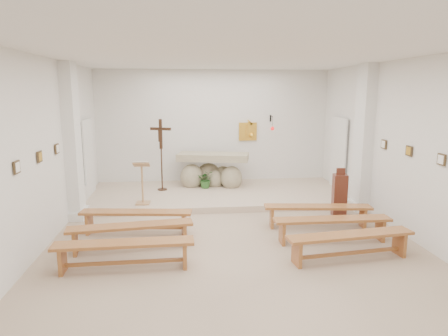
{
  "coord_description": "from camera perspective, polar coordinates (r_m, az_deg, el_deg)",
  "views": [
    {
      "loc": [
        -0.9,
        -7.1,
        2.87
      ],
      "look_at": [
        -0.02,
        1.6,
        1.18
      ],
      "focal_mm": 32.0,
      "sensor_mm": 36.0,
      "label": 1
    }
  ],
  "objects": [
    {
      "name": "sanctuary_lamp",
      "position": [
        12.15,
        6.9,
        5.86
      ],
      "size": [
        0.11,
        0.36,
        0.44
      ],
      "color": "black",
      "rests_on": "wall_back"
    },
    {
      "name": "radiator_left",
      "position": [
        10.45,
        -19.61,
        -4.11
      ],
      "size": [
        0.1,
        0.85,
        0.52
      ],
      "primitive_type": "cube",
      "color": "silver",
      "rests_on": "ground"
    },
    {
      "name": "bench_right_third",
      "position": [
        7.27,
        17.58,
        -9.81
      ],
      "size": [
        2.28,
        0.63,
        0.48
      ],
      "rotation": [
        0.0,
        0.0,
        0.12
      ],
      "color": "#A4592F",
      "rests_on": "ground"
    },
    {
      "name": "bench_left_front",
      "position": [
        8.37,
        -12.42,
        -6.8
      ],
      "size": [
        2.28,
        0.62,
        0.48
      ],
      "rotation": [
        0.0,
        0.0,
        -0.12
      ],
      "color": "#A4592F",
      "rests_on": "ground"
    },
    {
      "name": "donation_pedestal",
      "position": [
        9.64,
        16.17,
        -3.71
      ],
      "size": [
        0.35,
        0.35,
        1.14
      ],
      "rotation": [
        0.0,
        0.0,
        -0.16
      ],
      "color": "#521F17",
      "rests_on": "ground"
    },
    {
      "name": "potted_plant",
      "position": [
        11.35,
        -2.6,
        -1.61
      ],
      "size": [
        0.47,
        0.41,
        0.51
      ],
      "primitive_type": "imported",
      "rotation": [
        0.0,
        0.0,
        -0.02
      ],
      "color": "#2B6127",
      "rests_on": "sanctuary_platform"
    },
    {
      "name": "station_frame_left_rear",
      "position": [
        8.77,
        -22.76,
        2.55
      ],
      "size": [
        0.03,
        0.2,
        0.2
      ],
      "primitive_type": "cube",
      "color": "#45341E",
      "rests_on": "wall_left"
    },
    {
      "name": "bench_left_second",
      "position": [
        7.57,
        -13.15,
        -8.74
      ],
      "size": [
        2.28,
        0.63,
        0.48
      ],
      "rotation": [
        0.0,
        0.0,
        0.12
      ],
      "color": "#A4592F",
      "rests_on": "ground"
    },
    {
      "name": "wall_left",
      "position": [
        7.64,
        -25.49,
        1.45
      ],
      "size": [
        0.02,
        10.0,
        3.5
      ],
      "primitive_type": "cube",
      "color": "white",
      "rests_on": "ground"
    },
    {
      "name": "bench_left_third",
      "position": [
        6.78,
        -14.06,
        -11.15
      ],
      "size": [
        2.26,
        0.41,
        0.48
      ],
      "rotation": [
        0.0,
        0.0,
        0.02
      ],
      "color": "#A4592F",
      "rests_on": "ground"
    },
    {
      "name": "wall_back",
      "position": [
        12.18,
        -1.5,
        5.67
      ],
      "size": [
        7.0,
        0.02,
        3.5
      ],
      "primitive_type": "cube",
      "color": "white",
      "rests_on": "ground"
    },
    {
      "name": "bench_right_second",
      "position": [
        8.01,
        15.18,
        -7.74
      ],
      "size": [
        2.26,
        0.38,
        0.48
      ],
      "rotation": [
        0.0,
        0.0,
        -0.01
      ],
      "color": "#A4592F",
      "rests_on": "ground"
    },
    {
      "name": "crucifix_stand",
      "position": [
        11.08,
        -8.97,
        2.62
      ],
      "size": [
        0.58,
        0.26,
        1.97
      ],
      "rotation": [
        0.0,
        0.0,
        -0.34
      ],
      "color": "#372011",
      "rests_on": "sanctuary_platform"
    },
    {
      "name": "ground",
      "position": [
        7.71,
        1.4,
        -10.9
      ],
      "size": [
        7.0,
        10.0,
        0.0
      ],
      "primitive_type": "cube",
      "color": "#C3A88C",
      "rests_on": "ground"
    },
    {
      "name": "station_frame_left_mid",
      "position": [
        7.83,
        -24.85,
        1.48
      ],
      "size": [
        0.03,
        0.2,
        0.2
      ],
      "primitive_type": "cube",
      "color": "#45341E",
      "rests_on": "wall_left"
    },
    {
      "name": "station_frame_right_front",
      "position": [
        7.76,
        28.64,
        1.07
      ],
      "size": [
        0.03,
        0.2,
        0.2
      ],
      "primitive_type": "cube",
      "color": "#45341E",
      "rests_on": "wall_right"
    },
    {
      "name": "radiator_right",
      "position": [
        11.03,
        17.58,
        -3.21
      ],
      "size": [
        0.1,
        0.85,
        0.52
      ],
      "primitive_type": "cube",
      "color": "silver",
      "rests_on": "ground"
    },
    {
      "name": "gold_wall_relief",
      "position": [
        12.28,
        3.42,
        5.23
      ],
      "size": [
        0.55,
        0.04,
        0.55
      ],
      "primitive_type": "cube",
      "color": "gold",
      "rests_on": "wall_back"
    },
    {
      "name": "sanctuary_platform",
      "position": [
        11.0,
        -0.87,
        -3.77
      ],
      "size": [
        6.98,
        3.0,
        0.15
      ],
      "primitive_type": "cube",
      "color": "#BDA892",
      "rests_on": "ground"
    },
    {
      "name": "pilaster_right",
      "position": [
        10.12,
        19.3,
        3.98
      ],
      "size": [
        0.26,
        0.55,
        3.5
      ],
      "primitive_type": "cube",
      "color": "white",
      "rests_on": "ground"
    },
    {
      "name": "ceiling",
      "position": [
        7.19,
        1.53,
        15.89
      ],
      "size": [
        7.0,
        10.0,
        0.02
      ],
      "primitive_type": "cube",
      "color": "silver",
      "rests_on": "wall_back"
    },
    {
      "name": "pilaster_left",
      "position": [
        9.5,
        -20.82,
        3.46
      ],
      "size": [
        0.26,
        0.55,
        3.5
      ],
      "primitive_type": "cube",
      "color": "white",
      "rests_on": "ground"
    },
    {
      "name": "wall_right",
      "position": [
        8.43,
        25.74,
        2.22
      ],
      "size": [
        0.02,
        10.0,
        3.5
      ],
      "primitive_type": "cube",
      "color": "white",
      "rests_on": "ground"
    },
    {
      "name": "station_frame_left_front",
      "position": [
        6.9,
        -27.5,
        0.11
      ],
      "size": [
        0.03,
        0.2,
        0.2
      ],
      "primitive_type": "cube",
      "color": "#45341E",
      "rests_on": "wall_left"
    },
    {
      "name": "lectern",
      "position": [
        9.88,
        -11.61,
        -2.06
      ],
      "size": [
        0.4,
        0.34,
        1.08
      ],
      "rotation": [
        0.0,
        0.0,
        -0.03
      ],
      "color": "tan",
      "rests_on": "sanctuary_platform"
    },
    {
      "name": "station_frame_right_mid",
      "position": [
        8.59,
        24.92,
        2.23
      ],
      "size": [
        0.03,
        0.2,
        0.2
      ],
      "primitive_type": "cube",
      "color": "#45341E",
      "rests_on": "wall_right"
    },
    {
      "name": "station_frame_right_rear",
      "position": [
        9.45,
        21.87,
        3.17
      ],
      "size": [
        0.03,
        0.2,
        0.2
      ],
      "primitive_type": "cube",
      "color": "#45341E",
      "rests_on": "wall_right"
    },
    {
      "name": "bench_right_front",
      "position": [
        8.77,
        13.21,
        -6.01
      ],
      "size": [
        2.28,
        0.61,
        0.48
      ],
      "rotation": [
        0.0,
        0.0,
        -0.11
      ],
      "color": "#A4592F",
      "rests_on": "ground"
    },
    {
      "name": "altar",
      "position": [
        11.6,
        -1.68,
        -0.59
      ],
      "size": [
        2.14,
        1.2,
        1.04
      ],
      "rotation": [
        0.0,
        0.0,
        -0.21
      ],
      "color": "tan",
      "rests_on": "sanctuary_platform"
    }
  ]
}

